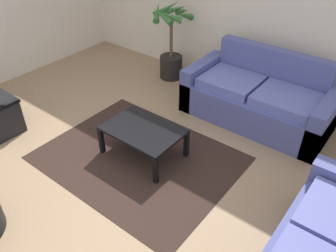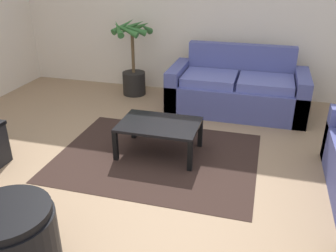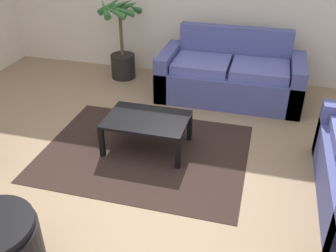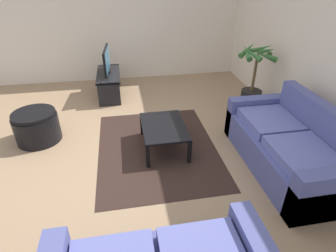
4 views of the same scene
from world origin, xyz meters
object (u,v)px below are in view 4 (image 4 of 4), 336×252
Objects in this scene: potted_palm at (253,83)px; ottoman at (37,127)px; couch_main at (288,147)px; coffee_table at (164,128)px; tv at (107,60)px; tv_stand at (109,81)px.

potted_palm reaches higher than ottoman.
coffee_table is (-0.71, -1.52, 0.02)m from couch_main.
potted_palm is at bearing 170.93° from couch_main.
tv is 0.93× the size of coffee_table.
ottoman is at bearing -83.28° from potted_palm.
ottoman is (-0.54, -1.85, -0.09)m from coffee_table.
coffee_table is 1.36× the size of ottoman.
potted_palm is 1.84× the size of ottoman.
potted_palm is 3.67m from ottoman.
tv_stand is 0.92× the size of potted_palm.
ottoman is (0.43, -3.64, -0.27)m from potted_palm.
couch_main is at bearing 39.61° from tv.
tv_stand is (-2.78, -2.30, 0.01)m from couch_main.
tv is at bearing 145.11° from ottoman.
ottoman is at bearing -106.12° from coffee_table.
couch_main is at bearing -9.07° from potted_palm.
potted_palm is at bearing 66.65° from tv.
tv_stand is 1.69× the size of ottoman.
potted_palm reaches higher than tv.
couch_main is 1.73× the size of tv_stand.
couch_main is 1.67m from coffee_table.
tv_stand is at bearing -140.36° from couch_main.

